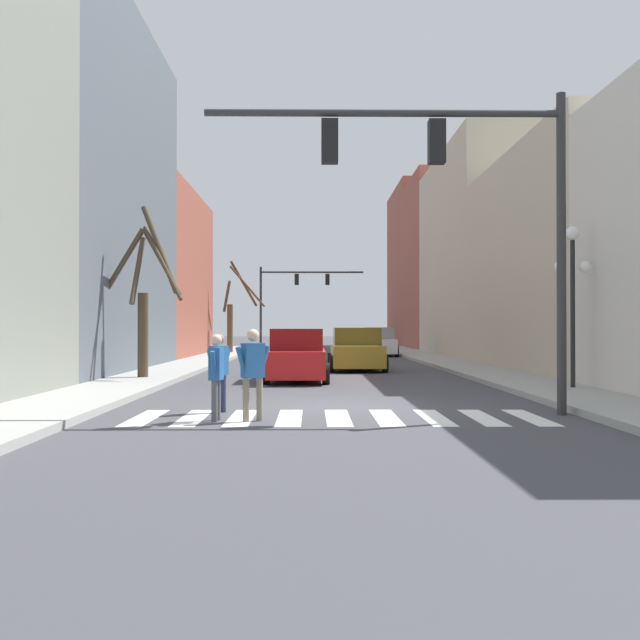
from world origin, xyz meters
The scene contains 17 objects.
ground_plane centered at (0.00, 0.00, 0.00)m, with size 240.00×240.00×0.00m, color #424247.
sidewalk_left centered at (-5.68, 0.00, 0.07)m, with size 2.22×90.00×0.15m.
sidewalk_right centered at (5.68, 0.00, 0.07)m, with size 2.22×90.00×0.15m.
building_row_left centered at (-9.79, 11.52, 6.03)m, with size 6.00×37.87×13.24m.
building_row_right centered at (9.79, 28.74, 5.63)m, with size 6.00×61.89×13.77m.
crosswalk_stripes centered at (0.00, -1.96, 0.00)m, with size 7.65×2.60×0.01m.
traffic_signal_near centered at (2.31, -1.59, 4.52)m, with size 6.96×0.28×6.21m.
traffic_signal_far centered at (-2.00, 40.52, 4.59)m, with size 7.84×0.28×6.24m.
street_lamp_right_corner centered at (6.21, 3.18, 3.08)m, with size 0.95×0.36×4.13m.
car_driving_toward_lane centered at (3.45, 27.82, 0.78)m, with size 2.01×4.26×1.67m.
car_parked_right_mid centered at (-0.95, 7.57, 0.77)m, with size 1.98×4.60×1.64m.
car_driving_away_lane centered at (1.26, 13.28, 0.78)m, with size 2.19×4.41×1.67m.
pedestrian_near_right_corner centered at (-2.21, -2.43, 0.93)m, with size 0.24×0.68×1.57m.
pedestrian_on_left_sidewalk centered at (-2.32, -1.15, 0.92)m, with size 0.45×0.59×1.56m.
pedestrian_on_right_sidewalk centered at (-1.55, -2.49, 0.98)m, with size 0.63×0.49×1.66m.
street_tree_right_near centered at (-5.63, 7.17, 2.60)m, with size 2.81×1.99×5.31m.
street_tree_right_mid centered at (-5.35, 30.62, 2.54)m, with size 2.75×1.89×5.68m.
Camera 1 is at (-0.49, -15.92, 1.69)m, focal length 42.00 mm.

